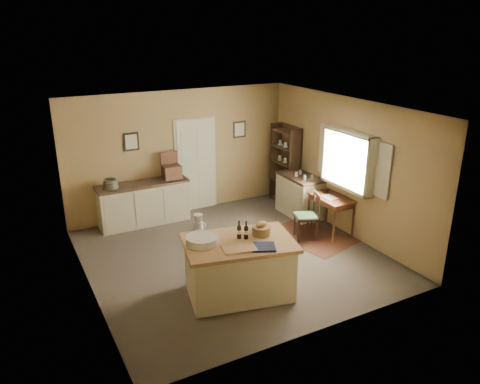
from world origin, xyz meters
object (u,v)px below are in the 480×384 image
(sideboard, at_px, (144,202))
(shelving_unit, at_px, (286,165))
(writing_desk, at_px, (331,201))
(right_cabinet, at_px, (300,195))
(work_island, at_px, (238,266))
(desk_chair, at_px, (306,217))

(sideboard, distance_m, shelving_unit, 3.35)
(writing_desk, height_order, right_cabinet, right_cabinet)
(sideboard, bearing_deg, work_island, -82.20)
(writing_desk, xyz_separation_m, right_cabinet, (-0.00, 1.07, -0.21))
(work_island, bearing_deg, desk_chair, 41.40)
(sideboard, height_order, right_cabinet, sideboard)
(sideboard, xyz_separation_m, right_cabinet, (3.15, -1.13, -0.02))
(writing_desk, height_order, shelving_unit, shelving_unit)
(writing_desk, relative_size, right_cabinet, 0.83)
(desk_chair, xyz_separation_m, shelving_unit, (0.75, 1.85, 0.45))
(right_cabinet, xyz_separation_m, shelving_unit, (0.15, 0.78, 0.46))
(writing_desk, xyz_separation_m, shelving_unit, (0.15, 1.85, 0.25))
(work_island, xyz_separation_m, writing_desk, (2.69, 1.16, 0.19))
(shelving_unit, bearing_deg, sideboard, 174.04)
(work_island, bearing_deg, shelving_unit, 59.15)
(writing_desk, distance_m, right_cabinet, 1.09)
(desk_chair, bearing_deg, sideboard, 159.80)
(work_island, relative_size, shelving_unit, 1.00)
(desk_chair, bearing_deg, shelving_unit, 88.55)
(right_cabinet, bearing_deg, desk_chair, -119.23)
(desk_chair, bearing_deg, right_cabinet, 81.32)
(right_cabinet, bearing_deg, sideboard, 160.34)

